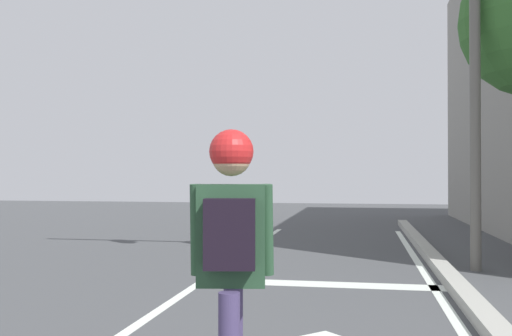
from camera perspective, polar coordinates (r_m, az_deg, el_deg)
The scene contains 4 objects.
lane_line_center at distance 5.74m, azimuth -12.18°, elevation -15.22°, with size 0.12×20.00×0.01m, color silver.
stop_bar at distance 7.81m, azimuth 6.39°, elevation -11.31°, with size 3.19×0.40×0.01m, color silver.
skater at distance 3.09m, azimuth -2.47°, elevation -7.22°, with size 0.44×0.61×1.60m.
traffic_signal_mast at distance 9.51m, azimuth 12.79°, elevation 14.65°, with size 5.01×0.34×5.55m.
Camera 1 is at (2.04, 0.86, 1.45)m, focal length 40.56 mm.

